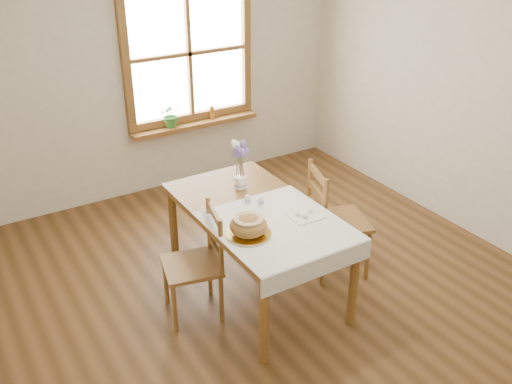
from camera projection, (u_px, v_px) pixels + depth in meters
ground at (276, 308)px, 4.51m from camera, size 5.00×5.00×0.00m
room_walls at (280, 100)px, 3.73m from camera, size 4.60×5.10×2.65m
window at (189, 53)px, 5.95m from camera, size 1.46×0.08×1.46m
window_sill at (195, 124)px, 6.25m from camera, size 1.46×0.20×0.05m
dining_table at (256, 219)px, 4.43m from camera, size 0.90×1.60×0.75m
table_linen at (278, 226)px, 4.16m from camera, size 0.91×0.99×0.01m
chair_left at (191, 264)px, 4.27m from camera, size 0.52×0.50×0.89m
chair_right at (339, 220)px, 4.77m from camera, size 0.60×0.59×0.98m
bread_plate at (249, 234)px, 4.03m from camera, size 0.36×0.36×0.02m
bread_loaf at (248, 224)px, 3.99m from camera, size 0.27×0.27×0.15m
egg_napkin at (306, 216)px, 4.27m from camera, size 0.25×0.21×0.01m
eggs at (306, 213)px, 4.26m from camera, size 0.19×0.17×0.04m
salt_shaker at (248, 199)px, 4.43m from camera, size 0.05×0.05×0.08m
pepper_shaker at (261, 201)px, 4.40m from camera, size 0.05×0.05×0.09m
flower_vase at (240, 183)px, 4.68m from camera, size 0.11×0.11×0.10m
lavender_bouquet at (240, 160)px, 4.59m from camera, size 0.17×0.17×0.31m
potted_plant at (171, 117)px, 6.06m from camera, size 0.31×0.32×0.20m
amber_bottle at (212, 112)px, 6.30m from camera, size 0.06×0.06×0.15m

